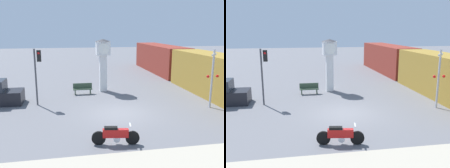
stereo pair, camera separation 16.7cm
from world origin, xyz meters
TOP-DOWN VIEW (x-y plane):
  - ground_plane at (0.00, 0.00)m, footprint 120.00×120.00m
  - motorcycle at (-1.14, -4.38)m, footprint 2.27×0.59m
  - clock_tower at (-0.16, 6.24)m, footprint 1.38×1.38m
  - freight_train at (8.67, 8.88)m, footprint 2.80×25.45m
  - traffic_light at (-5.32, 2.88)m, footprint 0.50×0.35m
  - railroad_crossing_signal at (6.52, 0.10)m, footprint 0.90×0.82m
  - bench at (-2.03, 5.43)m, footprint 1.60×0.44m

SIDE VIEW (x-z plane):
  - ground_plane at x=0.00m, z-range 0.00..0.00m
  - motorcycle at x=-1.14m, z-range -0.02..0.99m
  - bench at x=-2.03m, z-range 0.03..0.95m
  - freight_train at x=8.67m, z-range 0.00..3.40m
  - railroad_crossing_signal at x=6.52m, z-range 0.18..4.25m
  - traffic_light at x=-5.32m, z-range 0.77..4.83m
  - clock_tower at x=-0.16m, z-range 0.76..5.33m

